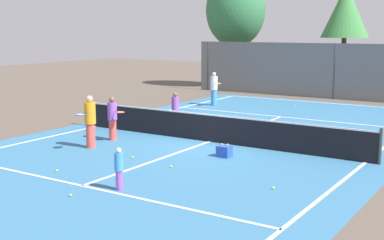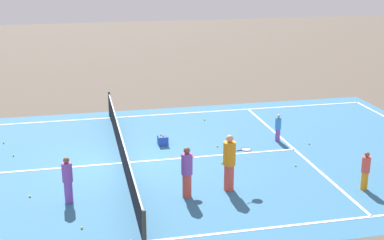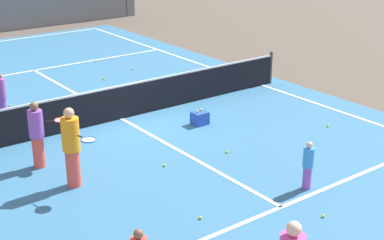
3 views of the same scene
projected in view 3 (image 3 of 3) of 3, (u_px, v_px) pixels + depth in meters
name	position (u px, v px, depth m)	size (l,w,h in m)	color
ground_plane	(121.00, 119.00, 16.22)	(80.00, 80.00, 0.00)	brown
court_surface	(121.00, 119.00, 16.22)	(13.00, 25.00, 0.01)	teal
tennis_net	(120.00, 102.00, 16.04)	(11.90, 0.10, 1.10)	#333833
player_1	(37.00, 134.00, 12.95)	(0.92, 0.57, 1.59)	#E54C3F
player_2	(1.00, 97.00, 15.79)	(0.30, 0.30, 1.42)	purple
player_4	(72.00, 147.00, 12.00)	(0.52, 0.97, 1.79)	#E54C3F
player_6	(308.00, 165.00, 12.01)	(0.23, 0.23, 1.08)	purple
ball_crate	(200.00, 118.00, 15.76)	(0.42, 0.37, 0.43)	blue
tennis_ball_0	(10.00, 105.00, 17.23)	(0.07, 0.07, 0.07)	#CCE533
tennis_ball_1	(200.00, 218.00, 10.98)	(0.07, 0.07, 0.07)	#CCE533
tennis_ball_2	(96.00, 61.00, 22.21)	(0.07, 0.07, 0.07)	#CCE533
tennis_ball_3	(164.00, 165.00, 13.22)	(0.07, 0.07, 0.07)	#CCE533
tennis_ball_4	(323.00, 216.00, 11.05)	(0.07, 0.07, 0.07)	#CCE533
tennis_ball_7	(133.00, 69.00, 21.10)	(0.07, 0.07, 0.07)	#CCE533
tennis_ball_8	(227.00, 152.00, 13.95)	(0.07, 0.07, 0.07)	#CCE533
tennis_ball_9	(104.00, 79.00, 19.89)	(0.07, 0.07, 0.07)	#CCE533
tennis_ball_12	(328.00, 126.00, 15.61)	(0.07, 0.07, 0.07)	#CCE533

